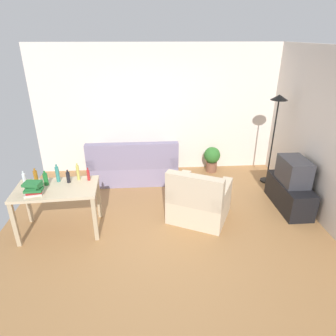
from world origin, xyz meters
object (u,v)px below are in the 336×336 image
Objects in this scene: tv at (294,171)px; bottle_dark at (68,177)px; couch at (134,167)px; bottle_squat at (78,172)px; bottle_red at (88,175)px; bottle_clear at (24,180)px; bottle_green at (46,179)px; bottle_tall at (58,174)px; desk at (57,194)px; bottle_amber at (36,178)px; tv_stand at (289,194)px; potted_plant at (212,158)px; armchair at (199,201)px; book_stack at (33,188)px; torchiere_lamp at (277,116)px.

tv is 3.73m from bottle_dark.
couch is 6.56× the size of bottle_squat.
bottle_clear is at bearing -172.02° from bottle_red.
bottle_squat is at bearing 34.04° from bottle_dark.
bottle_green is 0.19m from bottle_tall.
desk is 0.52m from bottle_clear.
couch is 1.69m from bottle_red.
bottle_red is at bearing 7.98° from bottle_clear.
bottle_red is (0.75, 0.11, -0.03)m from bottle_amber.
tv_stand is at bearing 3.12° from desk.
bottle_green reaches higher than potted_plant.
bottle_green is (-2.35, -0.08, 0.54)m from armchair.
desk is 1.05× the size of armchair.
bottle_squat reaches higher than potted_plant.
bottle_red is at bearing 8.00° from bottle_amber.
bottle_tall reaches higher than book_stack.
bottle_green is 0.85× the size of book_stack.
torchiere_lamp is 4.27m from bottle_green.
bottle_dark reaches higher than potted_plant.
bottle_squat is at bearing 37.85° from desk.
armchair is at bearing -2.28° from bottle_squat.
desk is 2.17× the size of potted_plant.
potted_plant is at bearing 32.39° from desk.
potted_plant is 2.32× the size of bottle_clear.
bottle_squat is (0.45, 0.15, 0.02)m from bottle_green.
bottle_clear is at bearing 46.10° from couch.
couch is at bearing 53.71° from bottle_tall.
book_stack is at bearing -149.62° from bottle_red.
torchiere_lamp is 4.56m from bottle_clear.
bottle_squat reaches higher than bottle_green.
bottle_dark reaches higher than tv_stand.
bottle_clear is at bearing -165.21° from bottle_tall.
bottle_tall reaches higher than bottle_dark.
torchiere_lamp is 1.46× the size of desk.
potted_plant is at bearing 37.21° from bottle_red.
bottle_dark is at bearing -169.85° from bottle_red.
bottle_red reaches higher than tv_stand.
book_stack is at bearing 98.51° from tv_stand.
bottle_green is at bearing -3.83° from bottle_amber.
torchiere_lamp reaches higher than bottle_amber.
tv_stand is 5.27× the size of bottle_dark.
bottle_squat is at bearing 39.88° from book_stack.
tv is 2.87× the size of bottle_red.
desk is at bearing 38.55° from book_stack.
torchiere_lamp is at bearing 21.37° from book_stack.
torchiere_lamp is 3.80m from bottle_squat.
tv_stand is 1.90m from potted_plant.
torchiere_lamp is 3.18× the size of potted_plant.
bottle_tall reaches higher than couch.
tv_stand is 0.61× the size of torchiere_lamp.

